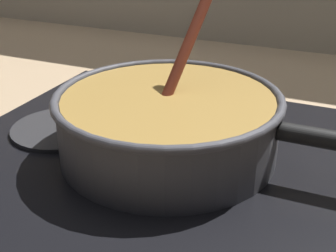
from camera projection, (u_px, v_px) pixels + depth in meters
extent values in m
cube|color=black|center=(168.00, 157.00, 0.61)|extent=(0.56, 0.48, 0.01)
torus|color=#592D0C|center=(168.00, 150.00, 0.61)|extent=(0.17, 0.17, 0.01)
cylinder|color=#262628|center=(61.00, 129.00, 0.67)|extent=(0.14, 0.14, 0.01)
cylinder|color=#38383D|center=(168.00, 126.00, 0.60)|extent=(0.27, 0.27, 0.08)
cylinder|color=olive|center=(168.00, 123.00, 0.59)|extent=(0.26, 0.26, 0.07)
torus|color=#38383D|center=(168.00, 97.00, 0.58)|extent=(0.29, 0.29, 0.01)
cylinder|color=#EDD88C|center=(142.00, 80.00, 0.67)|extent=(0.04, 0.04, 0.01)
cylinder|color=beige|center=(159.00, 106.00, 0.58)|extent=(0.03, 0.03, 0.01)
cylinder|color=#E5CC7A|center=(134.00, 110.00, 0.57)|extent=(0.03, 0.03, 0.01)
cylinder|color=beige|center=(219.00, 112.00, 0.56)|extent=(0.03, 0.03, 0.01)
cylinder|color=#EDD88C|center=(241.00, 90.00, 0.63)|extent=(0.03, 0.03, 0.01)
cylinder|color=beige|center=(158.00, 95.00, 0.61)|extent=(0.03, 0.03, 0.01)
cylinder|color=#E5CC7A|center=(130.00, 129.00, 0.52)|extent=(0.03, 0.03, 0.01)
cylinder|color=maroon|center=(204.00, 6.00, 0.59)|extent=(0.07, 0.16, 0.24)
cube|color=brown|center=(162.00, 108.00, 0.59)|extent=(0.04, 0.05, 0.01)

